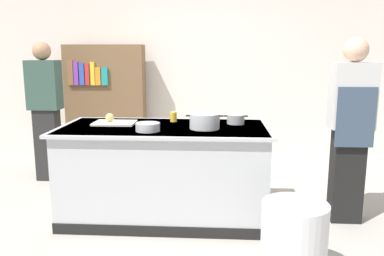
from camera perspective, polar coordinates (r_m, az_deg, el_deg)
The scene contains 13 objects.
ground_plane at distance 3.96m, azimuth -3.89°, elevation -12.68°, with size 10.00×10.00×0.00m, color #9E9991.
back_wall at distance 5.72m, azimuth -1.32°, elevation 10.02°, with size 6.40×0.12×3.00m, color silver.
counter_island at distance 3.80m, azimuth -3.98°, elevation -6.23°, with size 1.98×0.98×0.90m.
cutting_board at distance 3.89m, azimuth -11.23°, elevation 0.73°, with size 0.40×0.28×0.02m, color silver.
onion at distance 3.92m, azimuth -11.93°, elevation 1.53°, with size 0.08×0.08×0.08m, color tan.
stock_pot at distance 3.57m, azimuth 1.85°, elevation 1.01°, with size 0.34×0.27×0.14m.
sauce_pan at distance 3.84m, azimuth 6.40°, elevation 1.28°, with size 0.24×0.17×0.09m.
mixing_bowl at distance 3.48m, azimuth -6.47°, elevation 0.14°, with size 0.22×0.22×0.07m, color #B7BABF.
juice_cup at distance 3.94m, azimuth -2.72°, elevation 1.64°, with size 0.07×0.07×0.10m, color yellow.
trash_bin at distance 2.94m, azimuth 14.63°, elevation -15.73°, with size 0.46×0.46×0.56m, color silver.
person_chef at distance 3.88m, azimuth 22.11°, elevation 0.17°, with size 0.38×0.25×1.72m.
person_guest at distance 5.17m, azimuth -20.59°, elevation 2.71°, with size 0.38×0.24×1.72m.
bookshelf at distance 5.67m, azimuth -12.44°, elevation 3.21°, with size 1.10×0.31×1.70m.
Camera 1 is at (0.49, -3.60, 1.57)m, focal length 36.52 mm.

